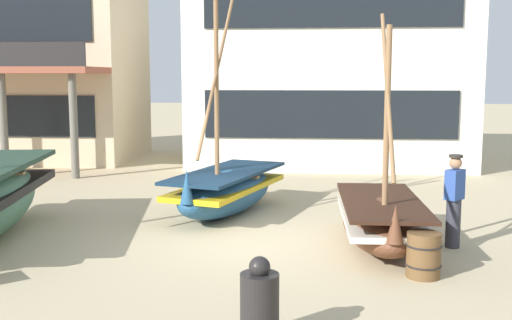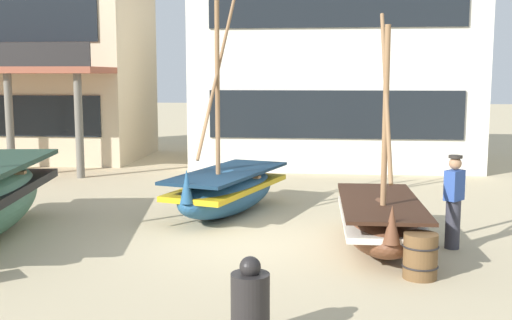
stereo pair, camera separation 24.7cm
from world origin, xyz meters
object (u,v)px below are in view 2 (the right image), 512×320
object	(u,v)px
fishing_boat_near_left	(228,189)
wooden_barrel	(420,256)
capstan_winch	(250,307)
harbor_building_main	(334,62)
fishing_boat_far_right	(380,220)
harbor_building_annex	(39,70)
fisherman_by_hull	(454,203)

from	to	relation	value
fishing_boat_near_left	wooden_barrel	size ratio (longest dim) A/B	7.01
capstan_winch	harbor_building_main	xyz separation A→B (m)	(1.23, 15.89, 3.17)
fishing_boat_far_right	harbor_building_annex	xyz separation A→B (m)	(-11.60, 11.47, 2.82)
fisherman_by_hull	harbor_building_annex	world-z (taller)	harbor_building_annex
fishing_boat_far_right	wooden_barrel	bearing A→B (deg)	-75.61
harbor_building_annex	harbor_building_main	bearing A→B (deg)	0.76
fishing_boat_near_left	capstan_winch	size ratio (longest dim) A/B	4.84
capstan_winch	fishing_boat_near_left	bearing A→B (deg)	100.62
fishing_boat_near_left	fisherman_by_hull	size ratio (longest dim) A/B	2.91
wooden_barrel	harbor_building_annex	size ratio (longest dim) A/B	0.09
capstan_winch	harbor_building_annex	world-z (taller)	harbor_building_annex
fishing_boat_far_right	harbor_building_main	size ratio (longest dim) A/B	0.43
fisherman_by_hull	wooden_barrel	bearing A→B (deg)	-115.32
capstan_winch	wooden_barrel	bearing A→B (deg)	47.41
capstan_winch	harbor_building_annex	bearing A→B (deg)	121.68
fisherman_by_hull	harbor_building_annex	bearing A→B (deg)	138.38
fishing_boat_near_left	capstan_winch	bearing A→B (deg)	-79.38
fishing_boat_far_right	wooden_barrel	xyz separation A→B (m)	(0.45, -1.75, -0.14)
fishing_boat_far_right	capstan_winch	bearing A→B (deg)	-113.69
fisherman_by_hull	capstan_winch	distance (m)	5.36
fisherman_by_hull	fishing_boat_far_right	bearing A→B (deg)	-179.08
fishing_boat_near_left	harbor_building_main	bearing A→B (deg)	74.75
harbor_building_main	harbor_building_annex	bearing A→B (deg)	-179.24
fishing_boat_near_left	capstan_winch	world-z (taller)	fishing_boat_near_left
fishing_boat_near_left	harbor_building_annex	size ratio (longest dim) A/B	0.62
fishing_boat_near_left	harbor_building_main	xyz separation A→B (m)	(2.50, 9.15, 3.03)
fisherman_by_hull	harbor_building_annex	size ratio (longest dim) A/B	0.21
wooden_barrel	harbor_building_annex	xyz separation A→B (m)	(-12.05, 13.22, 2.96)
fishing_boat_near_left	fishing_boat_far_right	xyz separation A→B (m)	(3.14, -2.46, -0.06)
harbor_building_main	harbor_building_annex	distance (m)	10.95
fishing_boat_far_right	wooden_barrel	size ratio (longest dim) A/B	6.01
capstan_winch	fisherman_by_hull	bearing A→B (deg)	53.66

